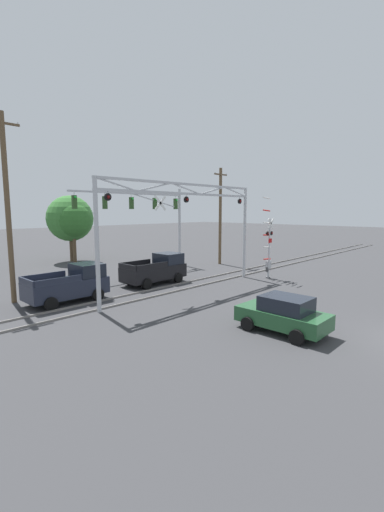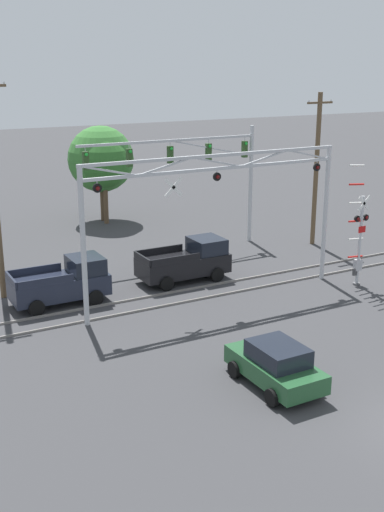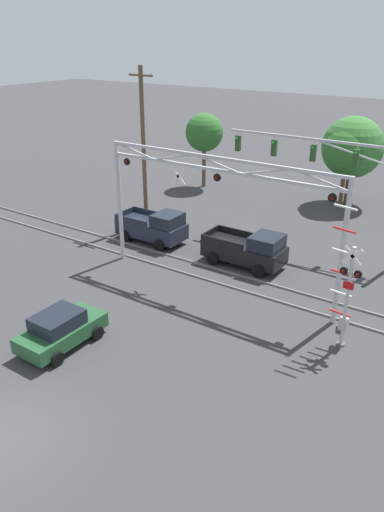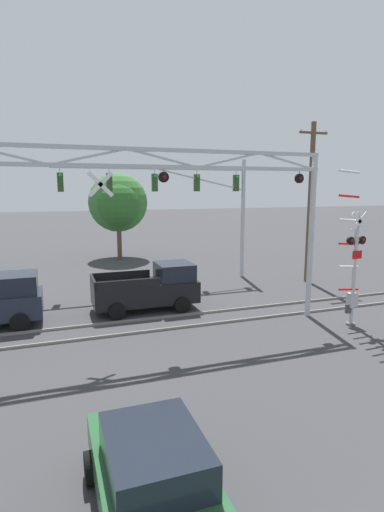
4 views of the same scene
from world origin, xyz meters
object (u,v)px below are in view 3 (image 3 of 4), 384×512
traffic_signal_span (349,170)px  background_tree_far_left_verge (347,151)px  pickup_truck_lead (248,249)px  crossing_signal_mast (346,297)px  utility_pole_left (144,148)px  background_tree_far_right_verge (352,147)px  background_tree_beyond_span (204,133)px  sedan_waiting (61,329)px  crossing_gantry (217,197)px  pickup_truck_following (154,227)px

traffic_signal_span → background_tree_far_left_verge: size_ratio=1.86×
pickup_truck_lead → crossing_signal_mast: bearing=-34.3°
crossing_signal_mast → pickup_truck_lead: size_ratio=1.32×
pickup_truck_lead → utility_pole_left: bearing=167.7°
background_tree_far_right_verge → crossing_signal_mast: bearing=-72.3°
crossing_signal_mast → background_tree_beyond_span: (-17.83, 16.94, 2.26)m
crossing_signal_mast → background_tree_far_left_verge: size_ratio=1.03×
background_tree_beyond_span → utility_pole_left: bearing=-79.6°
crossing_signal_mast → pickup_truck_lead: (-7.05, 4.81, -1.31)m
crossing_signal_mast → pickup_truck_lead: 8.63m
crossing_signal_mast → background_tree_far_left_verge: (-6.22, 18.23, 1.92)m
background_tree_beyond_span → sedan_waiting: bearing=-71.1°
crossing_gantry → sedan_waiting: 9.57m
sedan_waiting → crossing_signal_mast: bearing=34.3°
pickup_truck_following → background_tree_beyond_span: bearing=108.9°
utility_pole_left → background_tree_far_right_verge: utility_pole_left is taller
background_tree_far_right_verge → pickup_truck_following: bearing=-117.4°
traffic_signal_span → crossing_signal_mast: bearing=-70.8°
traffic_signal_span → background_tree_far_right_verge: size_ratio=1.67×
pickup_truck_following → background_tree_beyond_span: size_ratio=0.72×
crossing_signal_mast → sedan_waiting: bearing=-145.7°
pickup_truck_following → crossing_signal_mast: bearing=-18.8°
crossing_signal_mast → background_tree_far_right_verge: (-6.11, 19.15, 2.05)m
pickup_truck_lead → pickup_truck_following: 6.58m
background_tree_beyond_span → background_tree_far_right_verge: background_tree_far_right_verge is taller
sedan_waiting → pickup_truck_following: bearing=108.9°
utility_pole_left → background_tree_far_left_verge: bearing=49.7°
sedan_waiting → background_tree_far_right_verge: (3.65, 25.80, 3.56)m
sedan_waiting → background_tree_beyond_span: background_tree_beyond_span is taller
traffic_signal_span → pickup_truck_following: 12.12m
background_tree_beyond_span → background_tree_far_left_verge: size_ratio=1.03×
pickup_truck_following → background_tree_far_left_verge: (7.40, 13.58, 3.23)m
sedan_waiting → utility_pole_left: 15.45m
background_tree_far_left_verge → background_tree_far_right_verge: bearing=82.9°
traffic_signal_span → sedan_waiting: (-6.41, -16.24, -4.31)m
pickup_truck_lead → background_tree_beyond_span: bearing=131.6°
pickup_truck_lead → crossing_gantry: bearing=-93.7°
crossing_signal_mast → background_tree_far_right_verge: size_ratio=0.93×
crossing_signal_mast → pickup_truck_following: (-13.63, 4.65, -1.31)m
pickup_truck_lead → utility_pole_left: utility_pole_left is taller
utility_pole_left → crossing_gantry: bearing=-30.4°
pickup_truck_following → background_tree_far_right_verge: (7.52, 14.50, 3.37)m
pickup_truck_lead → background_tree_far_left_verge: size_ratio=0.78×
pickup_truck_lead → background_tree_beyond_span: size_ratio=0.76×
crossing_gantry → background_tree_beyond_span: (-10.58, 15.32, -0.33)m
crossing_signal_mast → background_tree_far_right_verge: 20.21m
traffic_signal_span → pickup_truck_lead: 7.31m
crossing_gantry → background_tree_beyond_span: size_ratio=2.11×
pickup_truck_following → background_tree_beyond_span: (-4.21, 12.30, 3.57)m
crossing_gantry → pickup_truck_following: crossing_gantry is taller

